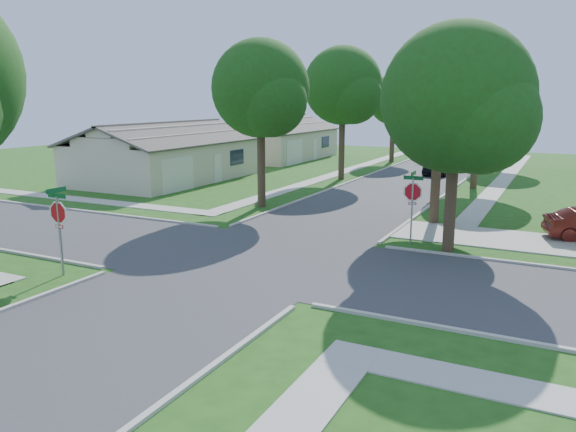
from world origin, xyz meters
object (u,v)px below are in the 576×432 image
Objects in this scene: tree_e_mid at (481,92)px; tree_ne_corner at (458,105)px; stop_sign_ne at (413,195)px; tree_e_near at (441,103)px; tree_w_far at (394,102)px; tree_w_mid at (344,89)px; car_curb_west at (433,156)px; tree_e_far at (503,97)px; stop_sign_sw at (58,216)px; house_nw_far at (275,143)px; car_curb_east at (439,165)px; house_nw_near at (166,159)px; tree_w_near at (262,93)px.

tree_e_mid is 16.89m from tree_ne_corner.
tree_e_near is at bearing 89.32° from stop_sign_ne.
tree_w_far is (-9.40, 25.00, -0.14)m from tree_e_near.
tree_w_mid is 2.29× the size of car_curb_west.
tree_e_mid is 16.06m from tree_w_far.
tree_e_near is 0.95× the size of tree_e_far.
tree_e_near is at bearing 108.53° from tree_ne_corner.
tree_ne_corner is at bearing -69.72° from tree_w_far.
stop_sign_ne is at bearing 45.00° from stop_sign_sw.
car_curb_west is (3.44, 14.63, -5.88)m from tree_w_mid.
tree_e_near is (9.45, 13.71, 3.61)m from stop_sign_sw.
tree_w_far reaches higher than house_nw_far.
tree_e_near is at bearing -90.03° from tree_e_mid.
car_curb_east is (-3.50, 22.23, -1.28)m from stop_sign_ne.
stop_sign_ne is 5.62m from tree_e_near.
tree_e_far is 1.09× the size of tree_w_far.
tree_w_mid is (-9.39, -13.00, 0.51)m from tree_e_far.
car_curb_west is at bearing 54.38° from house_nw_near.
car_curb_west is at bearing 164.66° from tree_e_far.
house_nw_near is at bearing -137.50° from tree_e_far.
tree_e_mid reaches higher than stop_sign_sw.
tree_w_far is 1.81× the size of car_curb_east.
stop_sign_sw reaches higher than car_curb_west.
tree_e_mid is at bearing 95.45° from tree_ne_corner.
stop_sign_ne is at bearing -90.20° from tree_e_mid.
tree_ne_corner is 25.15m from house_nw_near.
tree_w_near is at bearing 180.00° from tree_e_near.
stop_sign_ne is 16.84m from tree_e_mid.
tree_w_mid is 1.19× the size of tree_w_far.
tree_e_mid is at bearing -55.80° from car_curb_east.
tree_e_far is 29.85m from tree_ne_corner.
tree_w_near is at bearing -110.60° from tree_e_far.
tree_w_near is at bearing 87.64° from car_curb_west.
house_nw_near is (-11.35, 5.99, -4.60)m from tree_w_near.
tree_e_far is at bearing 0.00° from tree_w_far.
tree_e_near is 25.00m from tree_e_far.
stop_sign_sw is 0.31× the size of tree_w_mid.
tree_w_near is at bearing -63.73° from house_nw_far.
tree_e_near is 1.98× the size of car_curb_west.
tree_e_mid reaches higher than car_curb_west.
tree_e_near is 1.87× the size of car_curb_east.
house_nw_near is at bearing 163.89° from tree_e_near.
house_nw_near is at bearing 153.54° from stop_sign_ne.
tree_e_mid is at bearing 51.92° from tree_w_near.
tree_ne_corner reaches higher than car_curb_east.
tree_e_near is at bearing -0.00° from tree_w_near.
stop_sign_sw is at bearing -110.20° from tree_e_mid.
stop_sign_ne is 30.96m from tree_w_far.
house_nw_near is at bearing -152.10° from tree_w_mid.
tree_w_near reaches higher than tree_e_far.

